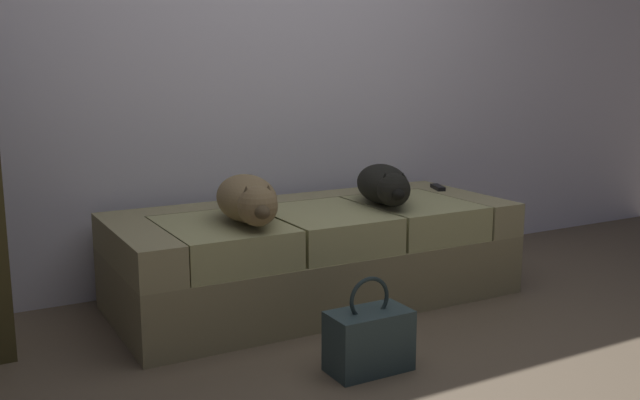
{
  "coord_description": "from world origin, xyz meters",
  "views": [
    {
      "loc": [
        -1.65,
        -1.92,
        1.17
      ],
      "look_at": [
        0.0,
        1.06,
        0.52
      ],
      "focal_mm": 39.91,
      "sensor_mm": 36.0,
      "label": 1
    }
  ],
  "objects_px": {
    "dog_dark": "(384,185)",
    "tv_remote": "(438,187)",
    "dog_tan": "(248,199)",
    "couch": "(315,255)",
    "handbag": "(369,339)"
  },
  "relations": [
    {
      "from": "couch",
      "to": "dog_dark",
      "type": "distance_m",
      "value": 0.5
    },
    {
      "from": "tv_remote",
      "to": "dog_tan",
      "type": "bearing_deg",
      "value": -147.07
    },
    {
      "from": "dog_tan",
      "to": "tv_remote",
      "type": "distance_m",
      "value": 1.33
    },
    {
      "from": "tv_remote",
      "to": "handbag",
      "type": "xyz_separation_m",
      "value": [
        -1.1,
        -0.99,
        -0.36
      ]
    },
    {
      "from": "dog_tan",
      "to": "handbag",
      "type": "bearing_deg",
      "value": -74.82
    },
    {
      "from": "handbag",
      "to": "couch",
      "type": "bearing_deg",
      "value": 75.01
    },
    {
      "from": "couch",
      "to": "tv_remote",
      "type": "bearing_deg",
      "value": 9.09
    },
    {
      "from": "couch",
      "to": "handbag",
      "type": "bearing_deg",
      "value": -104.99
    },
    {
      "from": "dog_dark",
      "to": "tv_remote",
      "type": "distance_m",
      "value": 0.58
    },
    {
      "from": "couch",
      "to": "dog_dark",
      "type": "bearing_deg",
      "value": -13.3
    },
    {
      "from": "dog_tan",
      "to": "tv_remote",
      "type": "relative_size",
      "value": 4.14
    },
    {
      "from": "dog_tan",
      "to": "dog_dark",
      "type": "height_order",
      "value": "dog_tan"
    },
    {
      "from": "couch",
      "to": "tv_remote",
      "type": "relative_size",
      "value": 13.27
    },
    {
      "from": "dog_tan",
      "to": "dog_dark",
      "type": "relative_size",
      "value": 1.09
    },
    {
      "from": "dog_dark",
      "to": "handbag",
      "type": "bearing_deg",
      "value": -127.27
    }
  ]
}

